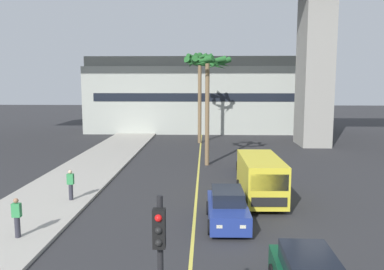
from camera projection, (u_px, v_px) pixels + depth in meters
sidewalk_left at (13, 225)px, 17.34m from camera, size 4.80×80.00×0.15m
lane_stripe_center at (197, 183)px, 24.99m from camera, size 0.14×56.00×0.01m
pier_building_backdrop at (202, 95)px, 51.16m from camera, size 29.20×8.04×9.48m
car_queue_front at (251, 164)px, 27.29m from camera, size 1.86×4.11×1.56m
car_queue_third at (227, 208)px, 17.68m from camera, size 1.90×4.13×1.56m
delivery_van at (261, 177)px, 21.03m from camera, size 2.25×5.29×2.36m
palm_tree_near_median at (207, 71)px, 29.39m from camera, size 3.65×3.67×8.34m
palm_tree_mid_median at (200, 72)px, 40.50m from camera, size 2.81×2.87×9.39m
pedestrian_near_crosswalk at (71, 184)px, 20.74m from camera, size 0.34×0.22×1.62m
pedestrian_mid_block at (17, 217)px, 15.69m from camera, size 0.34×0.22×1.62m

